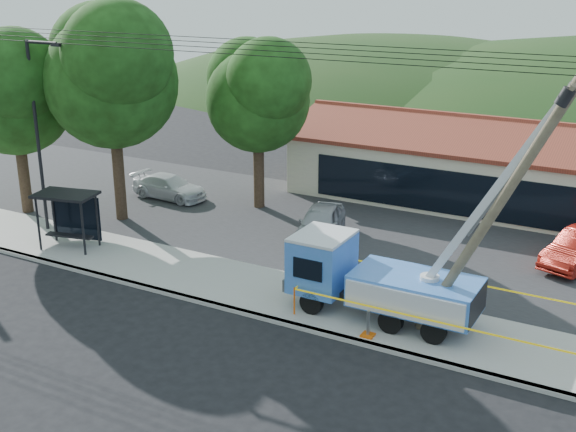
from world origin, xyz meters
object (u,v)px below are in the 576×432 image
(car_white, at_px, (170,200))
(car_silver, at_px, (320,240))
(leaning_pole, at_px, (505,194))
(bus_shelter, at_px, (69,207))
(utility_truck, at_px, (378,277))

(car_white, bearing_deg, car_silver, -97.41)
(car_silver, height_order, car_white, car_silver)
(leaning_pole, distance_m, bus_shelter, 18.96)
(utility_truck, relative_size, car_silver, 2.15)
(bus_shelter, height_order, car_white, bus_shelter)
(bus_shelter, distance_m, car_silver, 11.39)
(leaning_pole, height_order, car_white, leaning_pole)
(utility_truck, distance_m, car_silver, 8.32)
(utility_truck, distance_m, leaning_pole, 5.52)
(car_white, bearing_deg, leaning_pole, -110.38)
(leaning_pole, bearing_deg, bus_shelter, -179.78)
(car_white, bearing_deg, utility_truck, -115.01)
(utility_truck, bearing_deg, car_silver, 131.01)
(utility_truck, bearing_deg, bus_shelter, -179.03)
(bus_shelter, relative_size, car_silver, 0.65)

